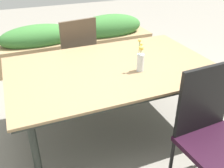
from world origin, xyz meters
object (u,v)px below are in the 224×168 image
Objects in this scene: planter_box at (77,42)px; chair_far_side at (76,52)px; chair_near_right at (214,130)px; dining_table at (112,72)px; flower_vase at (140,60)px.

chair_far_side is at bearing -105.41° from planter_box.
chair_far_side is 0.92m from planter_box.
chair_near_right is at bearing -84.00° from planter_box.
chair_near_right is at bearing -82.24° from chair_far_side.
chair_near_right is at bearing -65.49° from dining_table.
chair_far_side is at bearing 105.31° from flower_vase.
flower_vase is at bearing -76.55° from chair_near_right.
dining_table is 0.31m from flower_vase.
planter_box is at bearing -87.22° from chair_near_right.
chair_near_right reaches higher than dining_table.
dining_table is 1.90× the size of chair_near_right.
planter_box is (-0.28, 2.71, -0.21)m from chair_near_right.
dining_table is at bearing -94.25° from planter_box.
flower_vase is (-0.22, 0.74, 0.29)m from chair_near_right.
chair_far_side is 1.18m from flower_vase.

